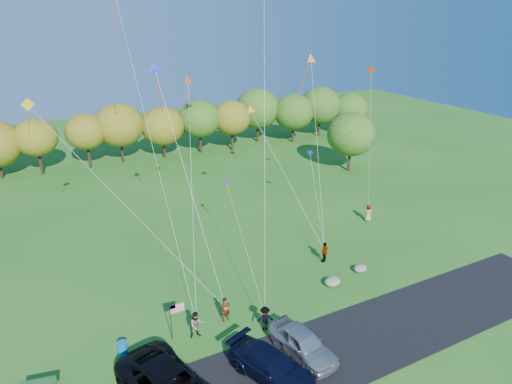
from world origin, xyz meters
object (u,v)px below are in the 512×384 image
(minivan_silver, at_px, (303,343))
(trash_barrel, at_px, (123,349))
(flyer_e, at_px, (368,213))
(minivan_navy, at_px, (271,366))
(park_bench, at_px, (40,384))
(flyer_c, at_px, (265,318))
(flyer_d, at_px, (325,252))
(flyer_a, at_px, (226,310))
(flyer_b, at_px, (197,325))

(minivan_silver, height_order, trash_barrel, minivan_silver)
(flyer_e, bearing_deg, minivan_navy, 68.36)
(minivan_silver, bearing_deg, park_bench, 154.80)
(flyer_c, relative_size, flyer_d, 0.95)
(minivan_navy, height_order, trash_barrel, minivan_navy)
(minivan_navy, height_order, flyer_a, flyer_a)
(flyer_d, distance_m, trash_barrel, 17.25)
(minivan_navy, height_order, minivan_silver, minivan_silver)
(minivan_navy, xyz_separation_m, minivan_silver, (2.53, 0.72, 0.03))
(minivan_navy, height_order, flyer_e, flyer_e)
(flyer_d, relative_size, flyer_e, 1.05)
(minivan_silver, xyz_separation_m, flyer_e, (15.77, 12.63, -0.04))
(minivan_navy, distance_m, trash_barrel, 8.94)
(flyer_a, relative_size, flyer_b, 0.96)
(minivan_silver, xyz_separation_m, park_bench, (-13.97, 4.15, -0.36))
(minivan_silver, relative_size, flyer_c, 2.89)
(flyer_b, relative_size, flyer_e, 1.08)
(flyer_e, bearing_deg, park_bench, 48.15)
(minivan_navy, height_order, flyer_b, flyer_b)
(park_bench, bearing_deg, flyer_d, 22.64)
(park_bench, xyz_separation_m, trash_barrel, (4.56, 0.81, -0.07))
(flyer_b, relative_size, flyer_c, 1.08)
(park_bench, bearing_deg, minivan_navy, -11.34)
(flyer_b, bearing_deg, trash_barrel, -178.59)
(minivan_silver, relative_size, flyer_e, 2.87)
(flyer_b, distance_m, trash_barrel, 4.52)
(flyer_e, height_order, park_bench, flyer_e)
(minivan_navy, height_order, flyer_d, flyer_d)
(minivan_silver, distance_m, park_bench, 14.58)
(flyer_d, bearing_deg, flyer_c, 4.83)
(flyer_a, height_order, park_bench, flyer_a)
(minivan_silver, height_order, flyer_b, flyer_b)
(minivan_navy, relative_size, flyer_e, 3.23)
(flyer_d, distance_m, park_bench, 21.87)
(park_bench, bearing_deg, flyer_b, 13.62)
(minivan_navy, xyz_separation_m, flyer_e, (18.30, 13.36, -0.01))
(flyer_d, bearing_deg, flyer_a, -9.51)
(minivan_navy, distance_m, park_bench, 12.44)
(flyer_e, height_order, trash_barrel, flyer_e)
(flyer_b, bearing_deg, flyer_a, 23.23)
(trash_barrel, bearing_deg, minivan_silver, -27.78)
(flyer_b, height_order, trash_barrel, flyer_b)
(flyer_e, distance_m, park_bench, 30.93)
(flyer_b, relative_size, flyer_d, 1.03)
(park_bench, relative_size, trash_barrel, 1.96)
(flyer_c, height_order, park_bench, flyer_c)
(flyer_d, bearing_deg, minivan_navy, 14.88)
(flyer_a, relative_size, trash_barrel, 1.93)
(minivan_navy, relative_size, trash_barrel, 6.05)
(park_bench, bearing_deg, trash_barrel, 21.77)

